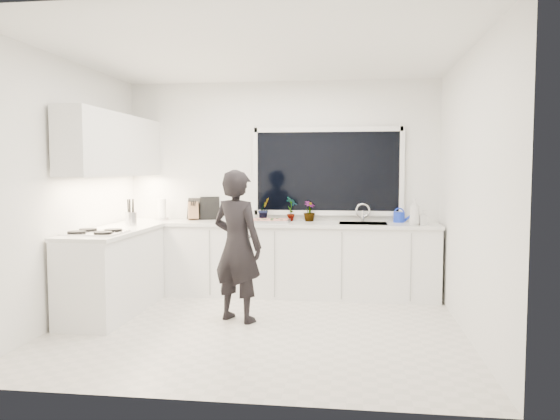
# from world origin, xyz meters

# --- Properties ---
(floor) EXTENTS (4.00, 3.50, 0.02)m
(floor) POSITION_xyz_m (0.00, 0.00, -0.01)
(floor) COLOR beige
(floor) RESTS_ON ground
(wall_back) EXTENTS (4.00, 0.02, 2.70)m
(wall_back) POSITION_xyz_m (0.00, 1.76, 1.35)
(wall_back) COLOR white
(wall_back) RESTS_ON ground
(wall_left) EXTENTS (0.02, 3.50, 2.70)m
(wall_left) POSITION_xyz_m (-2.01, 0.00, 1.35)
(wall_left) COLOR white
(wall_left) RESTS_ON ground
(wall_right) EXTENTS (0.02, 3.50, 2.70)m
(wall_right) POSITION_xyz_m (2.01, 0.00, 1.35)
(wall_right) COLOR white
(wall_right) RESTS_ON ground
(ceiling) EXTENTS (4.00, 3.50, 0.02)m
(ceiling) POSITION_xyz_m (0.00, 0.00, 2.71)
(ceiling) COLOR white
(ceiling) RESTS_ON wall_back
(window) EXTENTS (1.80, 0.02, 1.00)m
(window) POSITION_xyz_m (0.60, 1.73, 1.55)
(window) COLOR black
(window) RESTS_ON wall_back
(base_cabinets_back) EXTENTS (3.92, 0.58, 0.88)m
(base_cabinets_back) POSITION_xyz_m (0.00, 1.45, 0.44)
(base_cabinets_back) COLOR white
(base_cabinets_back) RESTS_ON floor
(base_cabinets_left) EXTENTS (0.58, 1.60, 0.88)m
(base_cabinets_left) POSITION_xyz_m (-1.67, 0.35, 0.44)
(base_cabinets_left) COLOR white
(base_cabinets_left) RESTS_ON floor
(countertop_back) EXTENTS (3.94, 0.62, 0.04)m
(countertop_back) POSITION_xyz_m (0.00, 1.44, 0.90)
(countertop_back) COLOR silver
(countertop_back) RESTS_ON base_cabinets_back
(countertop_left) EXTENTS (0.62, 1.60, 0.04)m
(countertop_left) POSITION_xyz_m (-1.67, 0.35, 0.90)
(countertop_left) COLOR silver
(countertop_left) RESTS_ON base_cabinets_left
(upper_cabinets) EXTENTS (0.34, 2.10, 0.70)m
(upper_cabinets) POSITION_xyz_m (-1.79, 0.70, 1.85)
(upper_cabinets) COLOR white
(upper_cabinets) RESTS_ON wall_left
(sink) EXTENTS (0.58, 0.42, 0.14)m
(sink) POSITION_xyz_m (1.05, 1.45, 0.87)
(sink) COLOR silver
(sink) RESTS_ON countertop_back
(faucet) EXTENTS (0.03, 0.03, 0.22)m
(faucet) POSITION_xyz_m (1.05, 1.65, 1.03)
(faucet) COLOR silver
(faucet) RESTS_ON countertop_back
(stovetop) EXTENTS (0.56, 0.48, 0.03)m
(stovetop) POSITION_xyz_m (-1.69, -0.00, 0.94)
(stovetop) COLOR black
(stovetop) RESTS_ON countertop_left
(person) EXTENTS (0.68, 0.58, 1.57)m
(person) POSITION_xyz_m (-0.26, 0.23, 0.79)
(person) COLOR black
(person) RESTS_ON floor
(pizza_tray) EXTENTS (0.50, 0.37, 0.03)m
(pizza_tray) POSITION_xyz_m (-0.09, 1.42, 0.94)
(pizza_tray) COLOR silver
(pizza_tray) RESTS_ON countertop_back
(pizza) EXTENTS (0.45, 0.33, 0.01)m
(pizza) POSITION_xyz_m (-0.09, 1.42, 0.95)
(pizza) COLOR red
(pizza) RESTS_ON pizza_tray
(watering_can) EXTENTS (0.18, 0.18, 0.13)m
(watering_can) POSITION_xyz_m (1.49, 1.61, 0.98)
(watering_can) COLOR #1531C7
(watering_can) RESTS_ON countertop_back
(paper_towel_roll) EXTENTS (0.13, 0.13, 0.26)m
(paper_towel_roll) POSITION_xyz_m (-1.54, 1.55, 1.05)
(paper_towel_roll) COLOR white
(paper_towel_roll) RESTS_ON countertop_back
(knife_block) EXTENTS (0.16, 0.14, 0.22)m
(knife_block) POSITION_xyz_m (-1.13, 1.59, 1.03)
(knife_block) COLOR #9B7C48
(knife_block) RESTS_ON countertop_back
(utensil_crock) EXTENTS (0.17, 0.17, 0.16)m
(utensil_crock) POSITION_xyz_m (-1.64, 0.80, 1.00)
(utensil_crock) COLOR silver
(utensil_crock) RESTS_ON countertop_left
(picture_frame_large) EXTENTS (0.22, 0.06, 0.28)m
(picture_frame_large) POSITION_xyz_m (-1.13, 1.69, 1.06)
(picture_frame_large) COLOR black
(picture_frame_large) RESTS_ON countertop_back
(picture_frame_small) EXTENTS (0.24, 0.10, 0.30)m
(picture_frame_small) POSITION_xyz_m (-0.93, 1.69, 1.07)
(picture_frame_small) COLOR black
(picture_frame_small) RESTS_ON countertop_back
(herb_plants) EXTENTS (0.78, 0.21, 0.31)m
(herb_plants) POSITION_xyz_m (0.09, 1.61, 1.06)
(herb_plants) COLOR #26662D
(herb_plants) RESTS_ON countertop_back
(soap_bottles) EXTENTS (0.22, 0.16, 0.32)m
(soap_bottles) POSITION_xyz_m (1.67, 1.30, 1.06)
(soap_bottles) COLOR #D8BF66
(soap_bottles) RESTS_ON countertop_back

